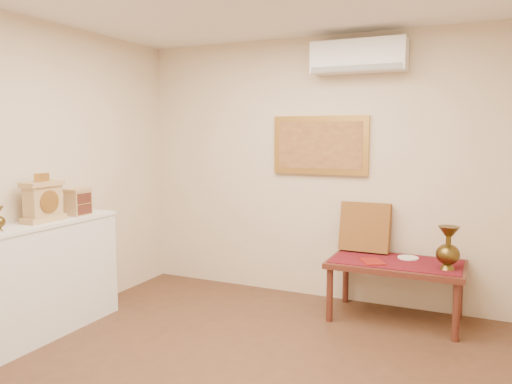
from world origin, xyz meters
The scene contains 12 objects.
wall_back centered at (0.00, 2.25, 1.35)m, with size 4.00×0.02×2.70m, color beige.
table_cloth centered at (0.85, 1.88, 0.55)m, with size 1.14×0.59×0.01m, color maroon.
brass_urn_tall centered at (1.29, 1.78, 0.79)m, with size 0.20×0.20×0.45m, color brown, non-canonical shape.
plate centered at (0.94, 2.02, 0.56)m, with size 0.19×0.19×0.01m, color white.
menu centered at (0.66, 1.74, 0.56)m, with size 0.18×0.25×0.01m, color maroon.
cushion centered at (0.50, 2.13, 0.80)m, with size 0.49×0.10×0.49m, color #5C2012.
display_ledge centered at (-1.82, 0.00, 0.49)m, with size 0.37×2.02×0.98m.
mantel_clock centered at (-1.81, 0.31, 1.15)m, with size 0.17×0.36×0.41m.
wooden_chest centered at (-1.80, 0.68, 1.10)m, with size 0.16×0.21×0.24m.
low_table centered at (0.85, 1.88, 0.48)m, with size 1.20×0.70×0.55m.
painting centered at (0.00, 2.22, 1.60)m, with size 1.00×0.06×0.60m.
ac_unit centered at (0.40, 2.12, 2.45)m, with size 0.90×0.25×0.30m.
Camera 1 is at (1.54, -2.72, 1.72)m, focal length 35.00 mm.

